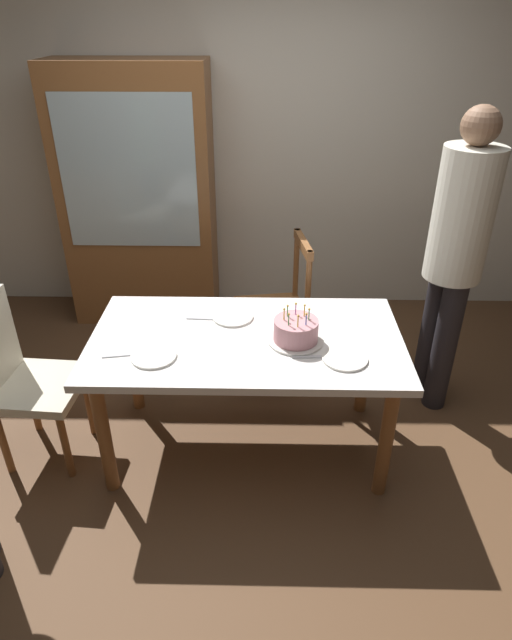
{
  "coord_description": "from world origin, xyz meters",
  "views": [
    {
      "loc": [
        0.1,
        -2.32,
        2.18
      ],
      "look_at": [
        0.05,
        0.0,
        0.83
      ],
      "focal_mm": 30.08,
      "sensor_mm": 36.0,
      "label": 1
    }
  ],
  "objects_px": {
    "birthday_cake": "(296,332)",
    "dining_table": "(246,352)",
    "person_guest": "(456,250)",
    "china_cabinet": "(139,199)",
    "plate_near_guest": "(345,358)",
    "plate_far_side": "(233,317)",
    "plate_near_celebrant": "(154,356)",
    "chair_spindle_back": "(275,311)",
    "chair_upholstered": "(19,373)"
  },
  "relations": [
    {
      "from": "china_cabinet",
      "to": "person_guest",
      "type": "bearing_deg",
      "value": -28.82
    },
    {
      "from": "chair_spindle_back",
      "to": "plate_far_side",
      "type": "bearing_deg",
      "value": -113.05
    },
    {
      "from": "dining_table",
      "to": "china_cabinet",
      "type": "xyz_separation_m",
      "value": [
        -0.85,
        1.56,
        0.32
      ]
    },
    {
      "from": "birthday_cake",
      "to": "chair_spindle_back",
      "type": "height_order",
      "value": "chair_spindle_back"
    },
    {
      "from": "birthday_cake",
      "to": "plate_near_guest",
      "type": "relative_size",
      "value": 1.27
    },
    {
      "from": "birthday_cake",
      "to": "plate_near_celebrant",
      "type": "xyz_separation_m",
      "value": [
        -0.69,
        -0.16,
        -0.05
      ]
    },
    {
      "from": "birthday_cake",
      "to": "plate_far_side",
      "type": "distance_m",
      "value": 0.41
    },
    {
      "from": "plate_near_guest",
      "to": "china_cabinet",
      "type": "distance_m",
      "value": 2.21
    },
    {
      "from": "plate_near_celebrant",
      "to": "china_cabinet",
      "type": "height_order",
      "value": "china_cabinet"
    },
    {
      "from": "plate_far_side",
      "to": "china_cabinet",
      "type": "relative_size",
      "value": 0.12
    },
    {
      "from": "plate_far_side",
      "to": "chair_spindle_back",
      "type": "distance_m",
      "value": 0.67
    },
    {
      "from": "chair_spindle_back",
      "to": "chair_upholstered",
      "type": "bearing_deg",
      "value": -148.5
    },
    {
      "from": "person_guest",
      "to": "chair_upholstered",
      "type": "bearing_deg",
      "value": -167.3
    },
    {
      "from": "person_guest",
      "to": "china_cabinet",
      "type": "bearing_deg",
      "value": 151.18
    },
    {
      "from": "plate_far_side",
      "to": "person_guest",
      "type": "bearing_deg",
      "value": 12.13
    },
    {
      "from": "plate_far_side",
      "to": "person_guest",
      "type": "height_order",
      "value": "person_guest"
    },
    {
      "from": "plate_near_guest",
      "to": "china_cabinet",
      "type": "xyz_separation_m",
      "value": [
        -1.33,
        1.75,
        0.22
      ]
    },
    {
      "from": "dining_table",
      "to": "birthday_cake",
      "type": "xyz_separation_m",
      "value": [
        0.25,
        -0.04,
        0.15
      ]
    },
    {
      "from": "plate_near_celebrant",
      "to": "chair_spindle_back",
      "type": "relative_size",
      "value": 0.23
    },
    {
      "from": "person_guest",
      "to": "china_cabinet",
      "type": "relative_size",
      "value": 0.94
    },
    {
      "from": "plate_near_guest",
      "to": "chair_upholstered",
      "type": "relative_size",
      "value": 0.23
    },
    {
      "from": "plate_near_guest",
      "to": "birthday_cake",
      "type": "bearing_deg",
      "value": 145.75
    },
    {
      "from": "chair_spindle_back",
      "to": "china_cabinet",
      "type": "xyz_separation_m",
      "value": [
        -1.01,
        0.8,
        0.49
      ]
    },
    {
      "from": "plate_near_celebrant",
      "to": "china_cabinet",
      "type": "distance_m",
      "value": 1.81
    },
    {
      "from": "plate_near_celebrant",
      "to": "person_guest",
      "type": "distance_m",
      "value": 1.74
    },
    {
      "from": "dining_table",
      "to": "china_cabinet",
      "type": "relative_size",
      "value": 0.84
    },
    {
      "from": "plate_far_side",
      "to": "chair_upholstered",
      "type": "xyz_separation_m",
      "value": [
        -1.11,
        -0.26,
        -0.2
      ]
    },
    {
      "from": "birthday_cake",
      "to": "plate_near_guest",
      "type": "xyz_separation_m",
      "value": [
        0.23,
        -0.16,
        -0.05
      ]
    },
    {
      "from": "dining_table",
      "to": "plate_far_side",
      "type": "xyz_separation_m",
      "value": [
        -0.08,
        0.19,
        0.1
      ]
    },
    {
      "from": "birthday_cake",
      "to": "chair_upholstered",
      "type": "xyz_separation_m",
      "value": [
        -1.43,
        -0.03,
        -0.26
      ]
    },
    {
      "from": "birthday_cake",
      "to": "person_guest",
      "type": "distance_m",
      "value": 1.05
    },
    {
      "from": "birthday_cake",
      "to": "dining_table",
      "type": "bearing_deg",
      "value": 171.16
    },
    {
      "from": "dining_table",
      "to": "plate_near_celebrant",
      "type": "relative_size",
      "value": 7.23
    },
    {
      "from": "dining_table",
      "to": "plate_far_side",
      "type": "distance_m",
      "value": 0.23
    },
    {
      "from": "plate_near_celebrant",
      "to": "plate_near_guest",
      "type": "relative_size",
      "value": 1.0
    },
    {
      "from": "birthday_cake",
      "to": "chair_upholstered",
      "type": "relative_size",
      "value": 0.29
    },
    {
      "from": "dining_table",
      "to": "person_guest",
      "type": "xyz_separation_m",
      "value": [
        1.15,
        0.46,
        0.38
      ]
    },
    {
      "from": "chair_upholstered",
      "to": "person_guest",
      "type": "distance_m",
      "value": 2.44
    },
    {
      "from": "plate_far_side",
      "to": "plate_near_celebrant",
      "type": "bearing_deg",
      "value": -132.7
    },
    {
      "from": "plate_far_side",
      "to": "person_guest",
      "type": "distance_m",
      "value": 1.29
    },
    {
      "from": "dining_table",
      "to": "plate_near_guest",
      "type": "distance_m",
      "value": 0.52
    },
    {
      "from": "birthday_cake",
      "to": "plate_near_guest",
      "type": "height_order",
      "value": "birthday_cake"
    },
    {
      "from": "plate_near_guest",
      "to": "china_cabinet",
      "type": "relative_size",
      "value": 0.12
    },
    {
      "from": "plate_near_guest",
      "to": "chair_upholstered",
      "type": "distance_m",
      "value": 1.68
    },
    {
      "from": "plate_near_celebrant",
      "to": "person_guest",
      "type": "xyz_separation_m",
      "value": [
        1.58,
        0.65,
        0.29
      ]
    },
    {
      "from": "plate_near_celebrant",
      "to": "chair_spindle_back",
      "type": "xyz_separation_m",
      "value": [
        0.6,
        0.95,
        -0.28
      ]
    },
    {
      "from": "birthday_cake",
      "to": "plate_near_guest",
      "type": "distance_m",
      "value": 0.28
    },
    {
      "from": "dining_table",
      "to": "plate_far_side",
      "type": "relative_size",
      "value": 7.23
    },
    {
      "from": "plate_near_celebrant",
      "to": "plate_near_guest",
      "type": "height_order",
      "value": "same"
    },
    {
      "from": "dining_table",
      "to": "plate_far_side",
      "type": "height_order",
      "value": "plate_far_side"
    }
  ]
}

